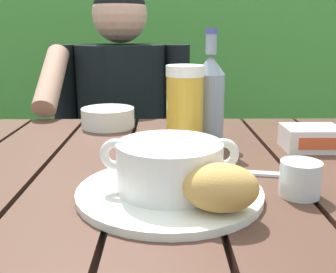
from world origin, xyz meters
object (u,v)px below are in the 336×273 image
object	(u,v)px
soup_bowl	(172,165)
bread_roll	(223,187)
water_glass_small	(302,179)
serving_plate	(172,192)
butter_tub	(313,138)
beer_glass	(186,108)
person_eating	(122,125)
diner_bowl	(109,118)
beer_bottle	(211,97)
table_knife	(245,172)
chair_near_diner	(129,168)

from	to	relation	value
soup_bowl	bread_roll	size ratio (longest dim) A/B	1.92
soup_bowl	water_glass_small	bearing A→B (deg)	-0.61
serving_plate	butter_tub	distance (m)	0.40
beer_glass	person_eating	bearing A→B (deg)	109.95
serving_plate	diner_bowl	distance (m)	0.50
beer_glass	beer_bottle	xyz separation A→B (m)	(0.06, 0.05, 0.01)
water_glass_small	diner_bowl	size ratio (longest dim) A/B	0.45
butter_tub	table_knife	size ratio (longest dim) A/B	0.79
butter_tub	diner_bowl	bearing A→B (deg)	155.52
beer_bottle	diner_bowl	world-z (taller)	beer_bottle
table_knife	beer_glass	bearing A→B (deg)	120.57
bread_roll	diner_bowl	xyz separation A→B (m)	(-0.23, 0.55, -0.02)
table_knife	water_glass_small	bearing A→B (deg)	-54.48
serving_plate	beer_glass	size ratio (longest dim) A/B	1.61
chair_near_diner	person_eating	bearing A→B (deg)	-90.85
serving_plate	bread_roll	distance (m)	0.11
beer_glass	butter_tub	xyz separation A→B (m)	(0.28, -0.01, -0.07)
beer_glass	table_knife	size ratio (longest dim) A/B	1.18
serving_plate	beer_bottle	distance (m)	0.35
person_eating	beer_bottle	distance (m)	0.58
chair_near_diner	person_eating	size ratio (longest dim) A/B	0.79
water_glass_small	beer_glass	bearing A→B (deg)	122.48
beer_glass	table_knife	world-z (taller)	beer_glass
diner_bowl	water_glass_small	bearing A→B (deg)	-52.39
bread_roll	beer_bottle	xyz separation A→B (m)	(0.03, 0.40, 0.06)
bread_roll	butter_tub	size ratio (longest dim) A/B	0.92
bread_roll	beer_bottle	world-z (taller)	beer_bottle
soup_bowl	diner_bowl	size ratio (longest dim) A/B	1.51
beer_bottle	butter_tub	xyz separation A→B (m)	(0.22, -0.06, -0.08)
beer_bottle	butter_tub	bearing A→B (deg)	-16.00
chair_near_diner	beer_bottle	distance (m)	0.85
serving_plate	bread_roll	bearing A→B (deg)	-49.40
bread_roll	serving_plate	bearing A→B (deg)	130.60
beer_bottle	butter_tub	distance (m)	0.24
chair_near_diner	bread_roll	distance (m)	1.17
soup_bowl	beer_glass	distance (m)	0.27
person_eating	soup_bowl	distance (m)	0.83
serving_plate	beer_bottle	world-z (taller)	beer_bottle
beer_glass	diner_bowl	world-z (taller)	beer_glass
beer_bottle	table_knife	bearing A→B (deg)	-80.28
serving_plate	soup_bowl	bearing A→B (deg)	0.00
butter_tub	table_knife	distance (m)	0.24
soup_bowl	diner_bowl	bearing A→B (deg)	108.69
person_eating	beer_glass	size ratio (longest dim) A/B	6.52
beer_glass	chair_near_diner	bearing A→B (deg)	104.64
water_glass_small	person_eating	bearing A→B (deg)	114.33
soup_bowl	bread_roll	world-z (taller)	soup_bowl
water_glass_small	butter_tub	size ratio (longest dim) A/B	0.53
beer_glass	butter_tub	world-z (taller)	beer_glass
serving_plate	beer_bottle	bearing A→B (deg)	73.01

